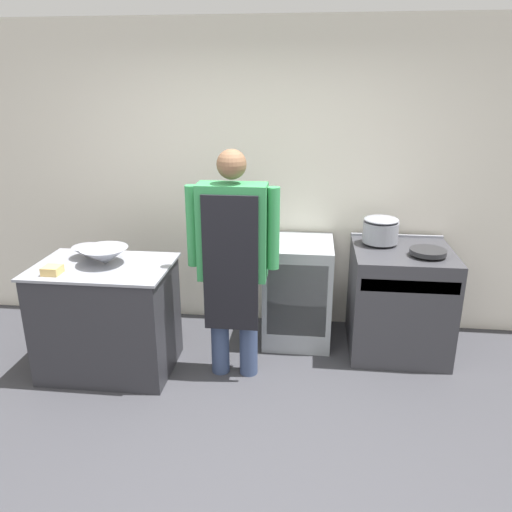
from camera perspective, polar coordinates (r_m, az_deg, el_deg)
ground_plane at (r=3.22m, az=-3.57°, el=-23.30°), size 14.00×14.00×0.00m
wall_back at (r=4.51m, az=0.62°, el=8.65°), size 8.00×0.05×2.70m
prep_counter at (r=4.09m, az=-16.57°, el=-6.79°), size 1.03×0.71×0.88m
stove at (r=4.37m, az=15.99°, el=-4.88°), size 0.79×0.78×0.91m
fridge_unit at (r=4.39m, az=4.82°, el=-4.01°), size 0.57×0.64×0.90m
person_cook at (r=3.64m, az=-2.68°, el=0.40°), size 0.68×0.24×1.75m
mixing_bowl at (r=3.92m, az=-16.91°, el=-0.00°), size 0.36×0.36×0.13m
small_bowl at (r=4.11m, az=-18.71°, el=0.44°), size 0.23×0.23×0.09m
plastic_tub at (r=3.85m, az=-22.26°, el=-1.51°), size 0.12×0.12×0.06m
stock_pot at (r=4.28m, az=14.05°, el=2.98°), size 0.29×0.29×0.22m
saute_pan at (r=4.11m, az=19.07°, el=0.48°), size 0.28×0.28×0.04m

